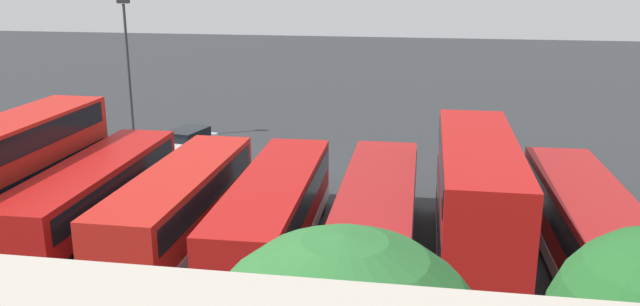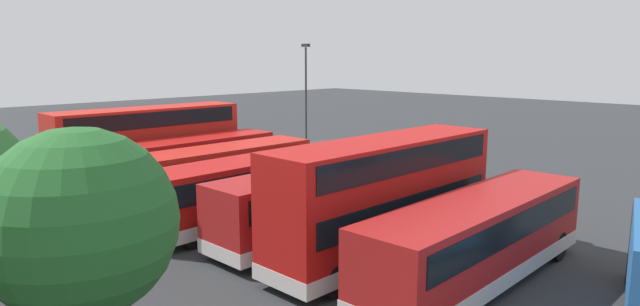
{
  "view_description": "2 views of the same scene",
  "coord_description": "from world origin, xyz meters",
  "px_view_note": "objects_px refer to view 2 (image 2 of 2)",
  "views": [
    {
      "loc": [
        -7.26,
        33.0,
        10.25
      ],
      "look_at": [
        -2.27,
        3.28,
        1.77
      ],
      "focal_mm": 36.9,
      "sensor_mm": 36.0,
      "label": 1
    },
    {
      "loc": [
        -21.52,
        26.63,
        7.56
      ],
      "look_at": [
        2.86,
        2.24,
        1.5
      ],
      "focal_mm": 31.03,
      "sensor_mm": 36.0,
      "label": 2
    }
  ],
  "objects_px": {
    "bus_single_deck_sixth": "(184,163)",
    "car_small_green": "(323,152)",
    "bus_single_deck_third": "(324,199)",
    "bus_single_deck_fifth": "(217,173)",
    "bus_single_deck_far_end": "(131,147)",
    "bus_double_decker_second": "(385,195)",
    "bus_single_deck_fourth": "(258,186)",
    "bus_single_deck_near_end": "(478,238)",
    "lamp_post_tall": "(306,89)",
    "car_hatchback_silver": "(210,140)",
    "bus_double_decker_seventh": "(148,143)"
  },
  "relations": [
    {
      "from": "bus_single_deck_fifth",
      "to": "lamp_post_tall",
      "type": "height_order",
      "value": "lamp_post_tall"
    },
    {
      "from": "bus_double_decker_second",
      "to": "bus_double_decker_seventh",
      "type": "distance_m",
      "value": 17.91
    },
    {
      "from": "bus_single_deck_fourth",
      "to": "bus_single_deck_far_end",
      "type": "height_order",
      "value": "same"
    },
    {
      "from": "lamp_post_tall",
      "to": "bus_single_deck_far_end",
      "type": "bearing_deg",
      "value": 81.64
    },
    {
      "from": "bus_single_deck_far_end",
      "to": "bus_single_deck_third",
      "type": "bearing_deg",
      "value": 178.5
    },
    {
      "from": "bus_double_decker_seventh",
      "to": "bus_single_deck_near_end",
      "type": "bearing_deg",
      "value": -179.19
    },
    {
      "from": "bus_single_deck_third",
      "to": "bus_double_decker_seventh",
      "type": "distance_m",
      "value": 14.5
    },
    {
      "from": "car_small_green",
      "to": "bus_single_deck_third",
      "type": "bearing_deg",
      "value": 134.8
    },
    {
      "from": "bus_single_deck_near_end",
      "to": "bus_single_deck_fourth",
      "type": "height_order",
      "value": "same"
    },
    {
      "from": "bus_single_deck_fourth",
      "to": "bus_single_deck_far_end",
      "type": "bearing_deg",
      "value": -3.87
    },
    {
      "from": "bus_single_deck_third",
      "to": "car_hatchback_silver",
      "type": "xyz_separation_m",
      "value": [
        22.7,
        -9.5,
        -0.92
      ]
    },
    {
      "from": "bus_single_deck_sixth",
      "to": "car_hatchback_silver",
      "type": "relative_size",
      "value": 2.58
    },
    {
      "from": "bus_single_deck_fifth",
      "to": "bus_single_deck_sixth",
      "type": "distance_m",
      "value": 3.74
    },
    {
      "from": "bus_single_deck_sixth",
      "to": "car_small_green",
      "type": "relative_size",
      "value": 2.59
    },
    {
      "from": "bus_single_deck_third",
      "to": "bus_single_deck_fifth",
      "type": "distance_m",
      "value": 7.47
    },
    {
      "from": "car_small_green",
      "to": "bus_single_deck_fourth",
      "type": "bearing_deg",
      "value": 123.05
    },
    {
      "from": "bus_single_deck_fifth",
      "to": "bus_single_deck_third",
      "type": "bearing_deg",
      "value": -178.02
    },
    {
      "from": "bus_double_decker_second",
      "to": "bus_single_deck_sixth",
      "type": "relative_size",
      "value": 0.94
    },
    {
      "from": "bus_single_deck_fourth",
      "to": "lamp_post_tall",
      "type": "xyz_separation_m",
      "value": [
        12.51,
        -14.98,
        3.33
      ]
    },
    {
      "from": "car_small_green",
      "to": "bus_single_deck_fifth",
      "type": "bearing_deg",
      "value": 109.86
    },
    {
      "from": "bus_single_deck_third",
      "to": "bus_single_deck_fourth",
      "type": "bearing_deg",
      "value": 7.63
    },
    {
      "from": "bus_single_deck_far_end",
      "to": "lamp_post_tall",
      "type": "relative_size",
      "value": 1.3
    },
    {
      "from": "lamp_post_tall",
      "to": "bus_double_decker_second",
      "type": "bearing_deg",
      "value": 143.27
    },
    {
      "from": "bus_double_decker_second",
      "to": "bus_single_deck_third",
      "type": "distance_m",
      "value": 3.54
    },
    {
      "from": "bus_single_deck_third",
      "to": "lamp_post_tall",
      "type": "height_order",
      "value": "lamp_post_tall"
    },
    {
      "from": "bus_double_decker_second",
      "to": "bus_single_deck_far_end",
      "type": "distance_m",
      "value": 21.8
    },
    {
      "from": "bus_single_deck_sixth",
      "to": "car_hatchback_silver",
      "type": "bearing_deg",
      "value": -39.26
    },
    {
      "from": "car_small_green",
      "to": "lamp_post_tall",
      "type": "xyz_separation_m",
      "value": [
        4.39,
        -2.51,
        4.25
      ]
    },
    {
      "from": "bus_single_deck_sixth",
      "to": "car_small_green",
      "type": "xyz_separation_m",
      "value": [
        0.7,
        -11.88,
        -0.92
      ]
    },
    {
      "from": "bus_double_decker_seventh",
      "to": "bus_single_deck_fourth",
      "type": "bearing_deg",
      "value": 178.89
    },
    {
      "from": "car_hatchback_silver",
      "to": "car_small_green",
      "type": "relative_size",
      "value": 1.0
    },
    {
      "from": "bus_double_decker_second",
      "to": "car_hatchback_silver",
      "type": "height_order",
      "value": "bus_double_decker_second"
    },
    {
      "from": "bus_double_decker_second",
      "to": "bus_single_deck_far_end",
      "type": "xyz_separation_m",
      "value": [
        21.77,
        -0.72,
        -0.83
      ]
    },
    {
      "from": "bus_single_deck_third",
      "to": "bus_single_deck_far_end",
      "type": "relative_size",
      "value": 0.98
    },
    {
      "from": "car_hatchback_silver",
      "to": "bus_single_deck_near_end",
      "type": "bearing_deg",
      "value": 162.4
    },
    {
      "from": "bus_single_deck_third",
      "to": "bus_single_deck_sixth",
      "type": "distance_m",
      "value": 11.19
    },
    {
      "from": "bus_single_deck_far_end",
      "to": "car_small_green",
      "type": "distance_m",
      "value": 13.21
    },
    {
      "from": "bus_double_decker_second",
      "to": "bus_single_deck_fourth",
      "type": "relative_size",
      "value": 0.92
    },
    {
      "from": "bus_single_deck_sixth",
      "to": "bus_single_deck_fifth",
      "type": "bearing_deg",
      "value": 174.7
    },
    {
      "from": "bus_single_deck_third",
      "to": "bus_single_deck_far_end",
      "type": "height_order",
      "value": "same"
    },
    {
      "from": "bus_single_deck_fourth",
      "to": "bus_double_decker_seventh",
      "type": "height_order",
      "value": "bus_double_decker_seventh"
    },
    {
      "from": "bus_single_deck_sixth",
      "to": "car_small_green",
      "type": "bearing_deg",
      "value": -86.65
    },
    {
      "from": "bus_single_deck_sixth",
      "to": "bus_single_deck_far_end",
      "type": "bearing_deg",
      "value": -3.14
    },
    {
      "from": "bus_single_deck_near_end",
      "to": "bus_single_deck_far_end",
      "type": "relative_size",
      "value": 1.01
    },
    {
      "from": "bus_single_deck_fifth",
      "to": "car_hatchback_silver",
      "type": "xyz_separation_m",
      "value": [
        15.23,
        -9.75,
        -0.92
      ]
    },
    {
      "from": "bus_single_deck_third",
      "to": "bus_single_deck_sixth",
      "type": "height_order",
      "value": "same"
    },
    {
      "from": "bus_single_deck_sixth",
      "to": "bus_single_deck_far_end",
      "type": "xyz_separation_m",
      "value": [
        7.15,
        -0.39,
        -0.0
      ]
    },
    {
      "from": "bus_double_decker_seventh",
      "to": "car_hatchback_silver",
      "type": "bearing_deg",
      "value": -49.97
    },
    {
      "from": "car_small_green",
      "to": "lamp_post_tall",
      "type": "relative_size",
      "value": 0.51
    },
    {
      "from": "bus_double_decker_second",
      "to": "bus_single_deck_third",
      "type": "xyz_separation_m",
      "value": [
        3.43,
        -0.24,
        -0.83
      ]
    }
  ]
}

